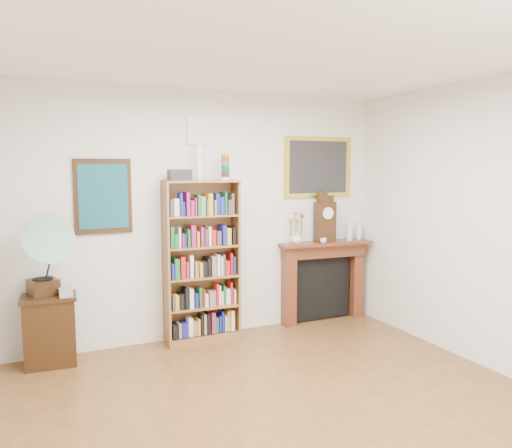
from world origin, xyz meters
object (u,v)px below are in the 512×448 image
Objects in this scene: bottle_left at (349,231)px; bottle_right at (359,232)px; side_cabinet at (50,330)px; gramophone at (42,250)px; teacup at (323,240)px; cd_stack at (66,292)px; flower_vase at (296,238)px; bookshelf at (202,252)px; mantel_clock at (325,219)px; fireplace at (322,275)px.

bottle_left reaches higher than bottle_right.
side_cabinet is at bearing -179.02° from bottle_left.
bottle_left is (3.62, 0.15, -0.03)m from gramophone.
teacup reaches higher than side_cabinet.
gramophone is at bearing -177.68° from bottle_right.
cd_stack is at bearing -31.31° from side_cabinet.
gramophone is 2.87m from flower_vase.
bookshelf is 14.26× the size of flower_vase.
teacup is at bearing -129.58° from mantel_clock.
mantel_clock is at bearing 177.88° from bottle_right.
fireplace reaches higher than side_cabinet.
bottle_left is at bearing -177.23° from bottle_right.
cd_stack is 0.82× the size of flower_vase.
bookshelf is 1.55m from teacup.
bookshelf is at bearing 5.73° from cd_stack.
teacup is at bearing -170.83° from bottle_left.
bookshelf is 1.73m from side_cabinet.
bottle_right is at bearing 3.87° from bookshelf.
bottle_left is 1.20× the size of bottle_right.
side_cabinet is at bearing -177.91° from mantel_clock.
mantel_clock is 0.54m from bottle_right.
bottle_left is (3.43, 0.17, 0.40)m from cd_stack.
fireplace is at bearing 5.79° from bookshelf.
gramophone is 4.13× the size of bottle_right.
fireplace is 2.11× the size of mantel_clock.
fireplace is at bearing 102.11° from mantel_clock.
gramophone reaches higher than fireplace.
cd_stack is (-3.07, -0.22, 0.15)m from fireplace.
teacup is at bearing -172.49° from bottle_right.
mantel_clock is at bearing -14.85° from gramophone.
flower_vase is (1.23, 0.05, 0.08)m from bookshelf.
side_cabinet is at bearing 46.47° from gramophone.
side_cabinet is 3.22m from teacup.
mantel_clock reaches higher than fireplace.
mantel_clock is (3.27, 0.17, 0.13)m from gramophone.
bottle_right reaches higher than side_cabinet.
bottle_right is (3.74, 0.07, 0.77)m from side_cabinet.
bottle_right is (3.59, 0.18, 0.38)m from cd_stack.
side_cabinet is 0.85× the size of gramophone.
bookshelf reaches higher than teacup.
cd_stack is at bearing -175.84° from mantel_clock.
fireplace is at bearing 174.80° from bottle_right.
fireplace is at bearing 171.40° from bottle_left.
mantel_clock is (1.63, 0.05, 0.29)m from bookshelf.
cd_stack is 0.60× the size of bottle_right.
bookshelf is 1.99m from bottle_left.
cd_stack is 1.50× the size of teacup.
fireplace is 0.74m from bottle_right.
bookshelf is at bearing 5.02° from side_cabinet.
teacup is 0.40× the size of bottle_right.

